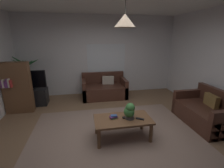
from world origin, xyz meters
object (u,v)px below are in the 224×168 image
Objects in this scene: remote_on_table_1 at (126,117)px; bookshelf_corner at (17,88)px; remote_on_table_0 at (140,119)px; pendant_lamp at (125,21)px; coffee_table at (123,122)px; tv at (29,80)px; book_on_table_2 at (114,116)px; tv_stand at (32,97)px; book_on_table_0 at (113,117)px; couch_right_side at (205,113)px; potted_plant_on_table at (130,111)px; potted_palm_corner at (28,80)px; couch_under_window at (104,89)px; book_on_table_1 at (114,117)px.

bookshelf_corner is at bearing -137.42° from remote_on_table_1.
pendant_lamp is (-0.33, 0.09, 1.83)m from remote_on_table_0.
coffee_table is 1.22× the size of tv.
book_on_table_2 is 3.00m from tv_stand.
book_on_table_0 is at bearing 133.82° from book_on_table_2.
tv reaches higher than book_on_table_2.
pendant_lamp reaches higher than couch_right_side.
remote_on_table_0 is 0.27m from potted_plant_on_table.
bookshelf_corner is (-0.19, -0.44, -0.09)m from tv.
couch_right_side is 2.01m from potted_plant_on_table.
potted_plant_on_table is at bearing -83.22° from couch_right_side.
potted_plant_on_table is at bearing -44.86° from potted_palm_corner.
couch_under_window is 3.13m from pendant_lamp.
couch_right_side is at bearing 4.20° from book_on_table_1.
book_on_table_0 is 1.84m from pendant_lamp.
couch_under_window is 2.46m from potted_plant_on_table.
tv is 0.56m from potted_palm_corner.
couch_under_window is 2.37m from book_on_table_1.
pendant_lamp reaches higher than tv.
bookshelf_corner is 2.43× the size of pendant_lamp.
tv_stand is (-2.13, 2.08, -0.20)m from book_on_table_0.
tv_stand is (-2.64, 2.23, -0.20)m from remote_on_table_0.
book_on_table_2 is at bearing 106.47° from remote_on_table_0.
coffee_table is 3.16m from tv.
couch_under_window reaches higher than book_on_table_0.
book_on_table_2 is at bearing -47.60° from potted_palm_corner.
couch_under_window reaches higher than tv_stand.
potted_palm_corner reaches higher than tv_stand.
couch_under_window is 1.59× the size of tv.
book_on_table_2 is (0.01, 0.00, 0.02)m from book_on_table_1.
book_on_table_0 is at bearing -110.12° from remote_on_table_1.
book_on_table_1 is at bearing 167.12° from pendant_lamp.
tv_stand is 0.67m from potted_palm_corner.
book_on_table_2 is at bearing 1.28° from book_on_table_1.
potted_plant_on_table is (0.13, -0.03, 0.25)m from coffee_table.
couch_right_side is at bearing -27.49° from potted_palm_corner.
couch_right_side is 2.03m from remote_on_table_1.
remote_on_table_0 is 0.10× the size of potted_palm_corner.
book_on_table_1 is at bearing -35.12° from bookshelf_corner.
pendant_lamp reaches higher than remote_on_table_1.
coffee_table is 0.21m from book_on_table_1.
pendant_lamp is at bearing -12.88° from book_on_table_1.
remote_on_table_1 is at bearing -2.80° from book_on_table_2.
book_on_table_2 is (-0.13, -2.36, 0.22)m from couch_under_window.
tv is at bearing 137.66° from coffee_table.
potted_plant_on_table reaches higher than tv_stand.
book_on_table_0 is 2.84m from bookshelf_corner.
potted_plant_on_table is 0.24× the size of bookshelf_corner.
book_on_table_1 is (-2.28, -0.17, 0.20)m from couch_right_side.
couch_under_window is 2.59× the size of pendant_lamp.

